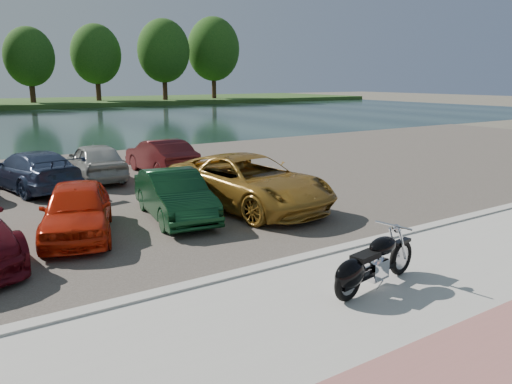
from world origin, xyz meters
TOP-DOWN VIEW (x-y plane):
  - ground at (0.00, 0.00)m, footprint 200.00×200.00m
  - promenade at (0.00, -1.00)m, footprint 60.00×6.00m
  - kerb at (0.00, 2.00)m, footprint 60.00×0.30m
  - parking_lot at (0.00, 11.00)m, footprint 60.00×18.00m
  - river at (0.00, 40.00)m, footprint 120.00×40.00m
  - far_trees at (4.36, 65.79)m, footprint 70.25×10.68m
  - motorcycle at (-0.03, 0.12)m, footprint 2.31×0.83m
  - car_4 at (-3.40, 6.25)m, footprint 2.61×4.09m
  - car_5 at (-0.83, 6.39)m, footprint 1.90×4.04m
  - car_6 at (1.41, 6.28)m, footprint 3.32×5.81m
  - car_11 at (-3.34, 12.25)m, footprint 2.77×4.86m
  - car_12 at (-1.10, 12.81)m, footprint 1.88×4.17m
  - car_13 at (1.44, 12.76)m, footprint 1.54×4.12m

SIDE VIEW (x-z plane):
  - ground at x=0.00m, z-range 0.00..0.00m
  - river at x=0.00m, z-range 0.00..0.00m
  - parking_lot at x=0.00m, z-range 0.00..0.04m
  - promenade at x=0.00m, z-range 0.00..0.10m
  - kerb at x=0.00m, z-range 0.00..0.14m
  - motorcycle at x=-0.03m, z-range 0.04..1.09m
  - car_5 at x=-0.83m, z-range 0.04..1.32m
  - car_4 at x=-3.40m, z-range 0.04..1.34m
  - car_11 at x=-3.34m, z-range 0.04..1.37m
  - car_13 at x=1.44m, z-range 0.04..1.38m
  - car_12 at x=-1.10m, z-range 0.04..1.43m
  - car_6 at x=1.41m, z-range 0.04..1.57m
  - far_trees at x=4.36m, z-range 1.23..13.75m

